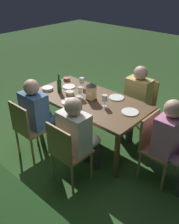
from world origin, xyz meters
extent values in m
plane|color=#2D5123|center=(0.00, 0.00, 0.00)|extent=(16.00, 16.00, 0.00)
cube|color=brown|center=(0.00, 0.00, 0.72)|extent=(1.74, 0.89, 0.04)
cube|color=brown|center=(-0.80, -0.37, 0.35)|extent=(0.05, 0.05, 0.70)
cube|color=brown|center=(0.80, -0.37, 0.35)|extent=(0.05, 0.05, 0.70)
cube|color=brown|center=(-0.80, 0.37, 0.35)|extent=(0.05, 0.05, 0.70)
cube|color=brown|center=(0.80, 0.37, 0.35)|extent=(0.05, 0.05, 0.70)
cube|color=#937047|center=(0.39, 0.76, 0.43)|extent=(0.42, 0.40, 0.03)
cube|color=#937047|center=(0.39, 0.95, 0.66)|extent=(0.40, 0.03, 0.42)
cylinder|color=#937047|center=(0.57, 0.59, 0.21)|extent=(0.03, 0.03, 0.42)
cylinder|color=#937047|center=(0.21, 0.59, 0.21)|extent=(0.03, 0.03, 0.42)
cylinder|color=#937047|center=(0.57, 0.93, 0.21)|extent=(0.03, 0.03, 0.42)
cylinder|color=#937047|center=(0.21, 0.93, 0.21)|extent=(0.03, 0.03, 0.42)
cube|color=#426699|center=(0.39, 0.70, 0.70)|extent=(0.38, 0.24, 0.50)
sphere|color=#D1A889|center=(0.39, 0.70, 1.04)|extent=(0.21, 0.21, 0.21)
cylinder|color=#426699|center=(0.48, 0.56, 0.46)|extent=(0.13, 0.36, 0.13)
cylinder|color=#426699|center=(0.30, 0.56, 0.46)|extent=(0.13, 0.36, 0.13)
cylinder|color=#333338|center=(0.48, 0.40, 0.23)|extent=(0.11, 0.11, 0.45)
cylinder|color=#333338|center=(0.30, 0.40, 0.23)|extent=(0.11, 0.11, 0.45)
cube|color=#937047|center=(-1.19, 0.00, 0.43)|extent=(0.40, 0.42, 0.03)
cube|color=#937047|center=(-1.00, 0.00, 0.66)|extent=(0.03, 0.40, 0.42)
cylinder|color=#937047|center=(-1.36, -0.18, 0.21)|extent=(0.03, 0.03, 0.42)
cylinder|color=#937047|center=(-1.36, 0.18, 0.21)|extent=(0.03, 0.03, 0.42)
cylinder|color=#937047|center=(-1.02, -0.18, 0.21)|extent=(0.03, 0.03, 0.42)
cylinder|color=#937047|center=(-1.02, 0.18, 0.21)|extent=(0.03, 0.03, 0.42)
cube|color=#C675A3|center=(-1.25, 0.00, 0.70)|extent=(0.24, 0.38, 0.50)
sphere|color=#D1A889|center=(-1.25, 0.00, 1.04)|extent=(0.21, 0.21, 0.21)
cylinder|color=#C675A3|center=(-1.39, -0.09, 0.46)|extent=(0.36, 0.13, 0.13)
cylinder|color=#C675A3|center=(-1.39, 0.09, 0.46)|extent=(0.36, 0.13, 0.13)
cube|color=#937047|center=(-0.39, 0.76, 0.43)|extent=(0.42, 0.40, 0.03)
cube|color=#937047|center=(-0.39, 0.95, 0.66)|extent=(0.40, 0.03, 0.42)
cylinder|color=#937047|center=(-0.21, 0.59, 0.21)|extent=(0.03, 0.03, 0.42)
cylinder|color=#937047|center=(-0.57, 0.59, 0.21)|extent=(0.03, 0.03, 0.42)
cylinder|color=#937047|center=(-0.21, 0.93, 0.21)|extent=(0.03, 0.03, 0.42)
cylinder|color=#937047|center=(-0.57, 0.93, 0.21)|extent=(0.03, 0.03, 0.42)
cube|color=white|center=(-0.39, 0.70, 0.70)|extent=(0.38, 0.24, 0.50)
sphere|color=beige|center=(-0.39, 0.70, 1.04)|extent=(0.21, 0.21, 0.21)
cylinder|color=white|center=(-0.30, 0.56, 0.46)|extent=(0.13, 0.36, 0.13)
cylinder|color=white|center=(-0.48, 0.56, 0.46)|extent=(0.13, 0.36, 0.13)
cylinder|color=#333338|center=(-0.30, 0.40, 0.23)|extent=(0.11, 0.11, 0.45)
cylinder|color=#333338|center=(-0.48, 0.40, 0.23)|extent=(0.11, 0.11, 0.45)
cube|color=#937047|center=(-0.39, -0.76, 0.43)|extent=(0.42, 0.40, 0.03)
cube|color=#937047|center=(-0.39, -0.95, 0.66)|extent=(0.40, 0.02, 0.42)
cylinder|color=#937047|center=(-0.57, -0.59, 0.21)|extent=(0.03, 0.03, 0.42)
cylinder|color=#937047|center=(-0.21, -0.59, 0.21)|extent=(0.03, 0.03, 0.42)
cylinder|color=#937047|center=(-0.57, -0.93, 0.21)|extent=(0.03, 0.03, 0.42)
cylinder|color=#937047|center=(-0.21, -0.93, 0.21)|extent=(0.03, 0.03, 0.42)
cube|color=tan|center=(-0.39, -0.70, 0.70)|extent=(0.38, 0.24, 0.50)
sphere|color=#D1A889|center=(-0.39, -0.70, 1.04)|extent=(0.21, 0.21, 0.21)
cylinder|color=tan|center=(-0.48, -0.56, 0.46)|extent=(0.13, 0.36, 0.13)
cylinder|color=tan|center=(-0.30, -0.56, 0.46)|extent=(0.13, 0.36, 0.13)
cylinder|color=#333338|center=(-0.48, -0.40, 0.23)|extent=(0.11, 0.11, 0.45)
cylinder|color=#333338|center=(-0.30, -0.40, 0.23)|extent=(0.11, 0.11, 0.45)
cube|color=black|center=(-0.04, 0.01, 0.75)|extent=(0.12, 0.12, 0.01)
cube|color=#F9D17A|center=(-0.04, 0.01, 0.86)|extent=(0.11, 0.11, 0.20)
cone|color=black|center=(-0.04, 0.01, 0.98)|extent=(0.15, 0.15, 0.05)
cylinder|color=#195128|center=(0.50, 0.14, 0.84)|extent=(0.07, 0.07, 0.20)
cylinder|color=#195128|center=(0.50, 0.14, 0.99)|extent=(0.03, 0.03, 0.09)
cylinder|color=silver|center=(-0.30, 0.03, 0.75)|extent=(0.06, 0.06, 0.00)
cylinder|color=silver|center=(-0.30, 0.03, 0.79)|extent=(0.01, 0.01, 0.08)
cylinder|color=silver|center=(-0.30, 0.03, 0.87)|extent=(0.08, 0.08, 0.08)
cylinder|color=maroon|center=(-0.30, 0.03, 0.85)|extent=(0.07, 0.07, 0.03)
cylinder|color=silver|center=(0.35, -0.21, 0.75)|extent=(0.06, 0.06, 0.00)
cylinder|color=silver|center=(0.35, -0.21, 0.79)|extent=(0.01, 0.01, 0.08)
cylinder|color=silver|center=(0.35, -0.21, 0.87)|extent=(0.08, 0.08, 0.08)
cylinder|color=maroon|center=(0.35, -0.21, 0.85)|extent=(0.07, 0.07, 0.03)
cylinder|color=silver|center=(-0.06, 0.29, 0.75)|extent=(0.06, 0.06, 0.00)
cylinder|color=silver|center=(-0.06, 0.29, 0.79)|extent=(0.01, 0.01, 0.08)
cylinder|color=silver|center=(-0.06, 0.29, 0.87)|extent=(0.08, 0.08, 0.08)
cylinder|color=maroon|center=(-0.06, 0.29, 0.85)|extent=(0.07, 0.07, 0.03)
cylinder|color=silver|center=(0.12, 0.06, 0.75)|extent=(0.06, 0.06, 0.00)
cylinder|color=silver|center=(0.12, 0.06, 0.79)|extent=(0.01, 0.01, 0.08)
cylinder|color=silver|center=(0.12, 0.06, 0.87)|extent=(0.08, 0.08, 0.08)
cylinder|color=maroon|center=(0.12, 0.06, 0.85)|extent=(0.07, 0.07, 0.03)
cylinder|color=white|center=(0.13, 0.27, 0.75)|extent=(0.25, 0.25, 0.01)
cylinder|color=white|center=(-0.28, -0.28, 0.75)|extent=(0.22, 0.22, 0.01)
cylinder|color=white|center=(0.52, -0.09, 0.75)|extent=(0.20, 0.20, 0.01)
cylinder|color=white|center=(-0.67, -0.06, 0.75)|extent=(0.23, 0.23, 0.01)
cylinder|color=#BCAD8E|center=(0.31, 0.10, 0.77)|extent=(0.13, 0.13, 0.05)
cylinder|color=#424C1E|center=(0.31, 0.10, 0.78)|extent=(0.11, 0.11, 0.02)
cylinder|color=silver|center=(0.70, 0.21, 0.76)|extent=(0.17, 0.17, 0.04)
cylinder|color=tan|center=(0.70, 0.21, 0.77)|extent=(0.14, 0.14, 0.01)
cylinder|color=#9E5138|center=(0.75, -0.25, 0.77)|extent=(0.11, 0.11, 0.05)
cylinder|color=#477533|center=(0.75, -0.25, 0.78)|extent=(0.09, 0.09, 0.01)
camera|label=1|loc=(-2.16, 2.39, 2.37)|focal=39.59mm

